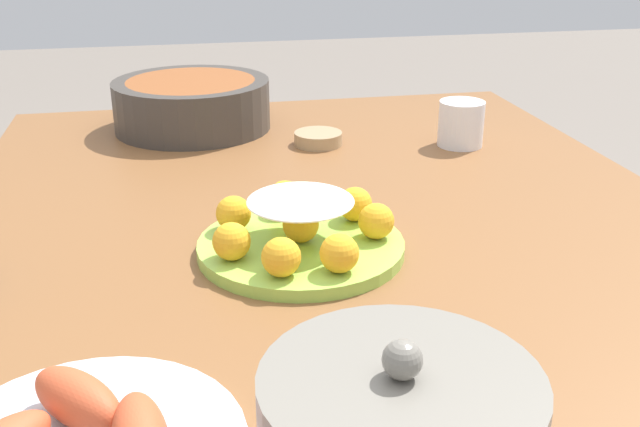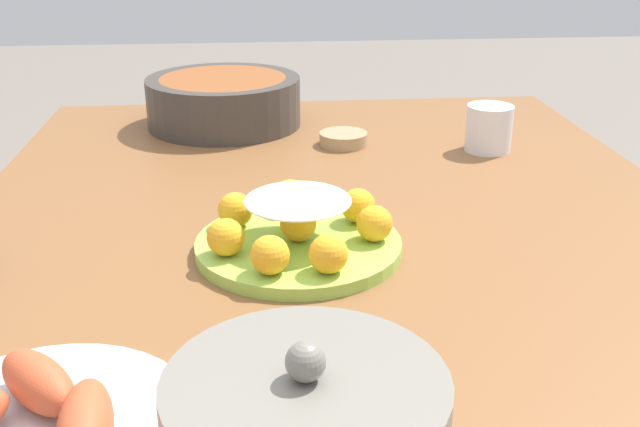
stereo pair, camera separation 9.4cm
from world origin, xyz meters
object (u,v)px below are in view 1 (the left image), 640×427
Objects in this scene: serving_bowl at (192,103)px; cup_near at (461,124)px; cake_plate at (301,233)px; sauce_bowl at (318,138)px; dining_table at (337,292)px.

serving_bowl reaches higher than cup_near.
cup_near is at bearing -42.88° from cake_plate.
cake_plate is 0.45m from sauce_bowl.
sauce_bowl is at bearing -7.33° from dining_table.
dining_table is at bearing -48.25° from cake_plate.
cup_near reaches higher than dining_table.
dining_table is 0.46m from cup_near.
sauce_bowl is at bearing -125.03° from serving_bowl.
serving_bowl reaches higher than sauce_bowl.
dining_table is 17.66× the size of cup_near.
cup_near is (0.38, -0.36, 0.01)m from cake_plate.
serving_bowl reaches higher than cake_plate.
serving_bowl is (0.54, 0.17, 0.14)m from dining_table.
cup_near is at bearing -102.08° from sauce_bowl.
dining_table is 16.51× the size of sauce_bowl.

